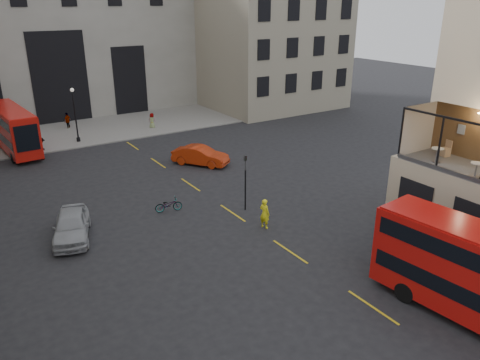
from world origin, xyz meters
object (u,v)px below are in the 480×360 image
cyclist (265,214)px  car_b (200,156)px  bus_far (12,127)px  cafe_chair_d (445,151)px  bicycle (169,205)px  traffic_light_near (245,176)px  pedestrian_d (152,121)px  cafe_table_mid (476,167)px  pedestrian_c (68,121)px  street_lamp_b (76,119)px  pedestrian_b (42,149)px  car_a (71,225)px  cafe_table_far (437,153)px

cyclist → car_b: bearing=-28.7°
bus_far → cafe_chair_d: bearing=-58.4°
bus_far → bicycle: size_ratio=5.72×
traffic_light_near → cyclist: bearing=-99.3°
car_b → pedestrian_d: 13.44m
car_b → cafe_table_mid: size_ratio=6.36×
car_b → pedestrian_c: (-6.41, 18.10, 0.11)m
cafe_table_mid → cafe_chair_d: cafe_chair_d is taller
street_lamp_b → pedestrian_d: size_ratio=3.19×
cafe_chair_d → pedestrian_b: bearing=122.9°
pedestrian_b → bicycle: bearing=-139.6°
car_b → cyclist: size_ratio=2.53×
cyclist → pedestrian_b: pedestrian_b is taller
bus_far → cafe_chair_d: 36.23m
car_a → cafe_table_mid: cafe_table_mid is taller
street_lamp_b → cafe_table_mid: (11.62, -33.34, 2.70)m
pedestrian_b → cafe_table_mid: cafe_table_mid is taller
street_lamp_b → cafe_table_mid: size_ratio=7.07×
cafe_chair_d → traffic_light_near: bearing=134.7°
pedestrian_c → cafe_chair_d: cafe_chair_d is taller
car_a → cyclist: (10.24, -5.04, 0.12)m
pedestrian_d → cafe_table_far: size_ratio=2.02×
bus_far → cafe_table_mid: (17.23, -33.71, 2.84)m
car_b → cafe_table_far: 19.68m
bus_far → cafe_table_far: cafe_table_far is taller
car_a → pedestrian_c: (6.18, 25.57, 0.07)m
car_a → street_lamp_b: bearing=91.9°
traffic_light_near → pedestrian_d: traffic_light_near is taller
street_lamp_b → car_b: size_ratio=1.11×
pedestrian_c → cafe_chair_d: bearing=68.8°
car_b → pedestrian_b: (-10.94, 8.71, 0.20)m
traffic_light_near → car_b: traffic_light_near is taller
traffic_light_near → cafe_table_mid: (6.62, -11.34, 2.67)m
bicycle → pedestrian_d: size_ratio=1.07×
traffic_light_near → cafe_table_far: cafe_table_far is taller
car_a → cafe_table_mid: (17.32, -13.57, 4.27)m
car_b → pedestrian_d: (1.32, 13.37, 0.05)m
cyclist → cafe_table_far: bearing=-147.1°
car_a → cafe_chair_d: (19.02, -10.64, 4.06)m
car_b → pedestrian_c: 19.20m
street_lamp_b → car_a: (-5.70, -19.77, -1.57)m
pedestrian_c → car_b: bearing=68.7°
car_a → cafe_chair_d: bearing=-11.3°
cafe_table_mid → cafe_chair_d: bearing=59.9°
bus_far → cafe_chair_d: size_ratio=10.87×
car_b → cyclist: cyclist is taller
street_lamp_b → bicycle: size_ratio=2.99×
car_a → bicycle: 6.34m
pedestrian_d → bus_far: bearing=44.8°
street_lamp_b → car_a: street_lamp_b is taller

